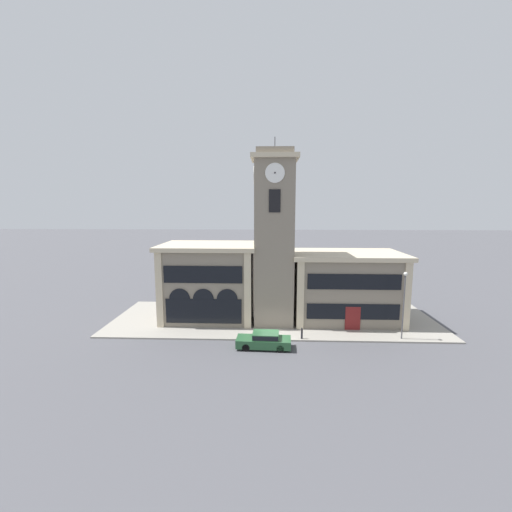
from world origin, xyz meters
TOP-DOWN VIEW (x-y plane):
  - ground_plane at (0.00, 0.00)m, footprint 300.00×300.00m
  - sidewalk_kerb at (0.00, 6.08)m, footprint 35.04×12.16m
  - clock_tower at (-0.00, 4.94)m, footprint 4.69×4.69m
  - town_hall_left_wing at (-7.14, 6.52)m, footprint 10.39×7.91m
  - town_hall_right_wing at (7.91, 6.53)m, footprint 11.92×7.91m
  - parked_car_near at (-0.89, -1.56)m, footprint 4.88×2.07m
  - street_lamp at (11.98, 0.74)m, footprint 0.36×0.36m
  - bollard at (2.61, 0.36)m, footprint 0.18×0.18m

SIDE VIEW (x-z plane):
  - ground_plane at x=0.00m, z-range 0.00..0.00m
  - sidewalk_kerb at x=0.00m, z-range 0.00..0.15m
  - bollard at x=2.61m, z-range 0.14..1.20m
  - parked_car_near at x=-0.89m, z-range 0.03..1.49m
  - town_hall_right_wing at x=7.91m, z-range 0.03..7.55m
  - town_hall_left_wing at x=-7.14m, z-range 0.03..8.40m
  - street_lamp at x=11.98m, z-range 1.09..7.47m
  - clock_tower at x=0.00m, z-range -0.55..18.76m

